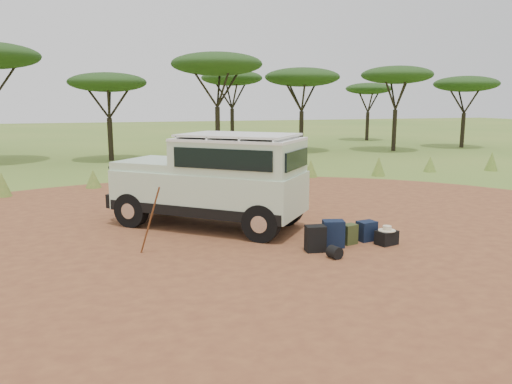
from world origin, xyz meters
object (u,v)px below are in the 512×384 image
object	(u,v)px
safari_vehicle	(214,182)
hard_case	(387,238)
backpack_olive	(349,234)
duffel_navy	(367,231)
backpack_black	(315,239)
backpack_navy	(333,234)
walking_staff	(150,221)

from	to	relation	value
safari_vehicle	hard_case	xyz separation A→B (m)	(3.37, -2.88, -1.02)
backpack_olive	duffel_navy	world-z (taller)	duffel_navy
backpack_black	backpack_navy	world-z (taller)	backpack_navy
duffel_navy	backpack_navy	bearing A→B (deg)	-177.87
walking_staff	backpack_navy	size ratio (longest dim) A/B	2.53
backpack_navy	hard_case	bearing A→B (deg)	4.87
backpack_black	backpack_navy	bearing A→B (deg)	27.87
walking_staff	backpack_olive	size ratio (longest dim) A/B	3.31
backpack_navy	backpack_olive	bearing A→B (deg)	25.60
safari_vehicle	backpack_black	world-z (taller)	safari_vehicle
walking_staff	backpack_navy	distance (m)	4.08
safari_vehicle	duffel_navy	size ratio (longest dim) A/B	10.66
walking_staff	backpack_black	world-z (taller)	walking_staff
walking_staff	duffel_navy	size ratio (longest dim) A/B	3.27
safari_vehicle	hard_case	distance (m)	4.55
backpack_black	backpack_navy	size ratio (longest dim) A/B	0.95
safari_vehicle	walking_staff	world-z (taller)	safari_vehicle
backpack_navy	backpack_olive	distance (m)	0.47
safari_vehicle	backpack_black	size ratio (longest dim) A/B	8.71
safari_vehicle	walking_staff	bearing A→B (deg)	-93.80
backpack_navy	duffel_navy	size ratio (longest dim) A/B	1.29
backpack_black	duffel_navy	bearing A→B (deg)	23.12
backpack_navy	walking_staff	bearing A→B (deg)	-175.73
walking_staff	duffel_navy	distance (m)	5.03
backpack_navy	hard_case	distance (m)	1.28
hard_case	backpack_olive	bearing A→B (deg)	144.10
walking_staff	hard_case	xyz separation A→B (m)	(5.25, -0.97, -0.58)
walking_staff	backpack_black	size ratio (longest dim) A/B	2.67
duffel_navy	walking_staff	bearing A→B (deg)	163.87
safari_vehicle	backpack_olive	xyz separation A→B (m)	(2.57, -2.57, -0.95)
backpack_black	backpack_olive	world-z (taller)	backpack_black
backpack_black	safari_vehicle	bearing A→B (deg)	127.47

